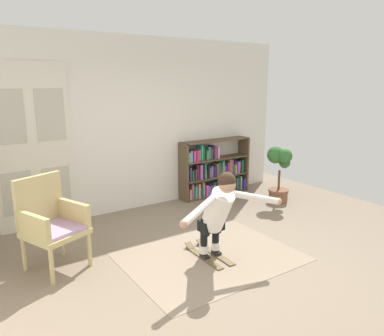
{
  "coord_description": "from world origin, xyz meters",
  "views": [
    {
      "loc": [
        -2.74,
        -3.15,
        2.18
      ],
      "look_at": [
        -0.07,
        0.82,
        1.05
      ],
      "focal_mm": 34.71,
      "sensor_mm": 36.0,
      "label": 1
    }
  ],
  "objects_px": {
    "potted_plant": "(279,171)",
    "skis_pair": "(208,254)",
    "wicker_chair": "(51,221)",
    "person_skier": "(219,209)",
    "bookshelf": "(213,172)"
  },
  "relations": [
    {
      "from": "person_skier",
      "to": "wicker_chair",
      "type": "bearing_deg",
      "value": 149.13
    },
    {
      "from": "bookshelf",
      "to": "skis_pair",
      "type": "xyz_separation_m",
      "value": [
        -1.61,
        -2.04,
        -0.44
      ]
    },
    {
      "from": "potted_plant",
      "to": "skis_pair",
      "type": "xyz_separation_m",
      "value": [
        -2.34,
        -1.02,
        -0.56
      ]
    },
    {
      "from": "potted_plant",
      "to": "person_skier",
      "type": "distance_m",
      "value": 2.65
    },
    {
      "from": "bookshelf",
      "to": "person_skier",
      "type": "bearing_deg",
      "value": -125.73
    },
    {
      "from": "skis_pair",
      "to": "person_skier",
      "type": "bearing_deg",
      "value": -91.28
    },
    {
      "from": "wicker_chair",
      "to": "potted_plant",
      "type": "xyz_separation_m",
      "value": [
        4.04,
        0.21,
        0.01
      ]
    },
    {
      "from": "skis_pair",
      "to": "person_skier",
      "type": "height_order",
      "value": "person_skier"
    },
    {
      "from": "skis_pair",
      "to": "wicker_chair",
      "type": "bearing_deg",
      "value": 154.55
    },
    {
      "from": "wicker_chair",
      "to": "person_skier",
      "type": "bearing_deg",
      "value": -30.87
    },
    {
      "from": "potted_plant",
      "to": "skis_pair",
      "type": "distance_m",
      "value": 2.62
    },
    {
      "from": "wicker_chair",
      "to": "skis_pair",
      "type": "relative_size",
      "value": 1.45
    },
    {
      "from": "bookshelf",
      "to": "potted_plant",
      "type": "relative_size",
      "value": 1.44
    },
    {
      "from": "bookshelf",
      "to": "skis_pair",
      "type": "distance_m",
      "value": 2.64
    },
    {
      "from": "bookshelf",
      "to": "potted_plant",
      "type": "height_order",
      "value": "bookshelf"
    }
  ]
}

